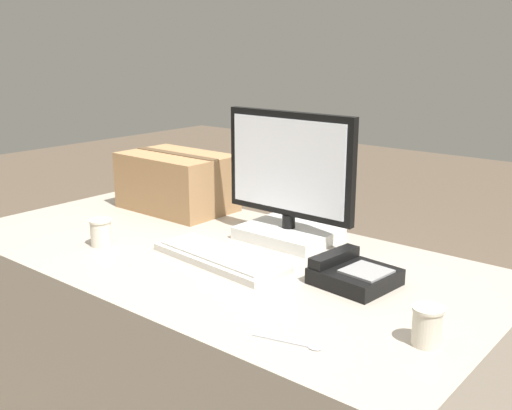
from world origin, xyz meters
The scene contains 8 objects.
office_desk centered at (0.00, 0.00, 0.36)m, with size 1.80×0.90×0.72m.
monitor centered at (0.10, 0.25, 0.89)m, with size 0.49×0.24×0.43m.
keyboard centered at (0.07, -0.05, 0.73)m, with size 0.47×0.20×0.03m.
desk_phone centered at (0.47, 0.06, 0.75)m, with size 0.22×0.21×0.08m.
paper_cup_left centered at (-0.33, -0.19, 0.76)m, with size 0.07×0.07×0.09m.
paper_cup_right centered at (0.78, -0.14, 0.76)m, with size 0.07×0.07×0.09m.
spoon centered at (0.56, -0.33, 0.72)m, with size 0.16×0.06×0.00m.
cardboard_box centered at (-0.47, 0.28, 0.83)m, with size 0.44×0.29×0.23m.
Camera 1 is at (1.25, -1.31, 1.37)m, focal length 42.00 mm.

